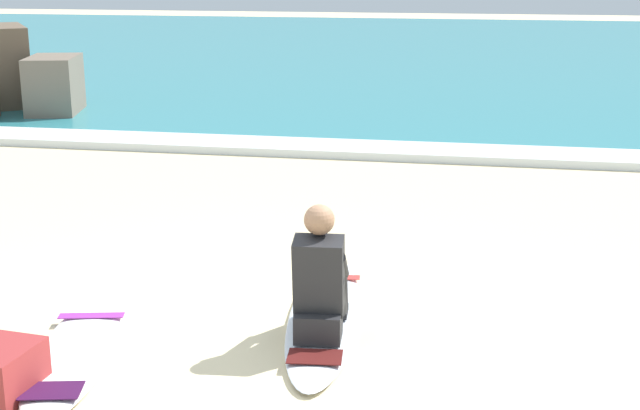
# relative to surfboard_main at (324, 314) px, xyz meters

# --- Properties ---
(ground_plane) EXTENTS (80.00, 80.00, 0.00)m
(ground_plane) POSITION_rel_surfboard_main_xyz_m (-0.52, -0.66, -0.04)
(ground_plane) COLOR beige
(sea) EXTENTS (80.00, 28.00, 0.10)m
(sea) POSITION_rel_surfboard_main_xyz_m (-0.52, 19.62, 0.01)
(sea) COLOR teal
(sea) RESTS_ON ground
(breaking_foam) EXTENTS (80.00, 0.90, 0.11)m
(breaking_foam) POSITION_rel_surfboard_main_xyz_m (-0.52, 5.92, 0.02)
(breaking_foam) COLOR white
(breaking_foam) RESTS_ON ground
(surfboard_main) EXTENTS (0.78, 2.61, 0.08)m
(surfboard_main) POSITION_rel_surfboard_main_xyz_m (0.00, 0.00, 0.00)
(surfboard_main) COLOR silver
(surfboard_main) RESTS_ON ground
(surfer_seated) EXTENTS (0.40, 0.72, 0.95)m
(surfer_seated) POSITION_rel_surfboard_main_xyz_m (0.05, -0.42, 0.40)
(surfer_seated) COLOR #232326
(surfer_seated) RESTS_ON surfboard_main
(surfboard_spare_near) EXTENTS (0.95, 2.05, 0.08)m
(surfboard_spare_near) POSITION_rel_surfboard_main_xyz_m (-1.55, -0.97, 0.00)
(surfboard_spare_near) COLOR white
(surfboard_spare_near) RESTS_ON ground
(beach_bag) EXTENTS (0.41, 0.52, 0.32)m
(beach_bag) POSITION_rel_surfboard_main_xyz_m (-1.73, -1.57, 0.12)
(beach_bag) COLOR maroon
(beach_bag) RESTS_ON ground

